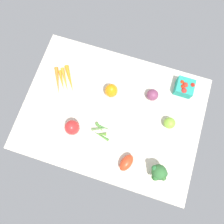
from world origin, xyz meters
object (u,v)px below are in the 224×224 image
object	(u,v)px
bell_pepper_orange	(111,91)
carrot_bunch	(64,80)
berry_basket	(184,87)
broccoli_head	(159,173)
red_onion_center	(152,95)
bell_pepper_red	(72,127)
heirloom_tomato_green	(169,123)
roma_tomato	(126,163)
okra_pile	(101,130)

from	to	relation	value
bell_pepper_orange	carrot_bunch	bearing A→B (deg)	1.64
berry_basket	broccoli_head	bearing A→B (deg)	86.90
red_onion_center	bell_pepper_red	world-z (taller)	bell_pepper_red
carrot_bunch	heirloom_tomato_green	bearing A→B (deg)	174.01
roma_tomato	okra_pile	distance (cm)	22.81
heirloom_tomato_green	berry_basket	bearing A→B (deg)	-97.57
roma_tomato	carrot_bunch	xyz separation A→B (cm)	(49.62, -35.12, -1.70)
red_onion_center	broccoli_head	size ratio (longest dim) A/B	0.62
heirloom_tomato_green	bell_pepper_red	world-z (taller)	bell_pepper_red
red_onion_center	bell_pepper_orange	xyz separation A→B (cm)	(23.50, 5.30, 1.60)
red_onion_center	carrot_bunch	world-z (taller)	red_onion_center
roma_tomato	okra_pile	world-z (taller)	roma_tomato
red_onion_center	okra_pile	size ratio (longest dim) A/B	0.58
okra_pile	berry_basket	distance (cm)	54.87
okra_pile	heirloom_tomato_green	world-z (taller)	heirloom_tomato_green
berry_basket	okra_pile	bearing A→B (deg)	44.91
red_onion_center	heirloom_tomato_green	bearing A→B (deg)	135.68
red_onion_center	roma_tomato	world-z (taller)	red_onion_center
red_onion_center	heirloom_tomato_green	world-z (taller)	red_onion_center
roma_tomato	bell_pepper_red	distance (cm)	35.33
red_onion_center	okra_pile	world-z (taller)	red_onion_center
bell_pepper_red	berry_basket	distance (cm)	68.75
bell_pepper_orange	heirloom_tomato_green	bearing A→B (deg)	168.05
heirloom_tomato_green	broccoli_head	bearing A→B (deg)	90.62
carrot_bunch	bell_pepper_red	xyz separation A→B (cm)	(-15.49, 26.19, 3.69)
carrot_bunch	bell_pepper_red	bearing A→B (deg)	120.61
red_onion_center	broccoli_head	distance (cm)	43.53
heirloom_tomato_green	bell_pepper_red	size ratio (longest dim) A/B	0.66
bell_pepper_orange	berry_basket	xyz separation A→B (cm)	(-40.02, -15.39, -1.37)
carrot_bunch	broccoli_head	xyz separation A→B (cm)	(-66.80, 35.02, 5.48)
okra_pile	heirloom_tomato_green	distance (cm)	39.02
broccoli_head	bell_pepper_red	bearing A→B (deg)	-9.77
okra_pile	bell_pepper_red	xyz separation A→B (cm)	(15.27, 3.73, 4.10)
bell_pepper_orange	heirloom_tomato_green	distance (cm)	37.79
red_onion_center	heirloom_tomato_green	xyz separation A→B (cm)	(-13.43, 13.12, -0.10)
roma_tomato	bell_pepper_red	world-z (taller)	bell_pepper_red
okra_pile	carrot_bunch	size ratio (longest dim) A/B	0.59
roma_tomato	broccoli_head	distance (cm)	17.59
carrot_bunch	berry_basket	size ratio (longest dim) A/B	1.96
red_onion_center	bell_pepper_orange	bearing A→B (deg)	12.71
bell_pepper_red	broccoli_head	distance (cm)	52.09
bell_pepper_orange	heirloom_tomato_green	xyz separation A→B (cm)	(-36.93, 7.82, -1.70)
bell_pepper_red	broccoli_head	world-z (taller)	broccoli_head
bell_pepper_orange	okra_pile	world-z (taller)	bell_pepper_orange
bell_pepper_red	roma_tomato	bearing A→B (deg)	165.33
roma_tomato	berry_basket	distance (cm)	55.10
red_onion_center	roma_tomato	distance (cm)	41.41
bell_pepper_red	broccoli_head	xyz separation A→B (cm)	(-51.31, 8.83, 1.79)
bell_pepper_orange	roma_tomato	xyz separation A→B (cm)	(-20.06, 35.97, -2.04)
carrot_bunch	bell_pepper_red	size ratio (longest dim) A/B	2.01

